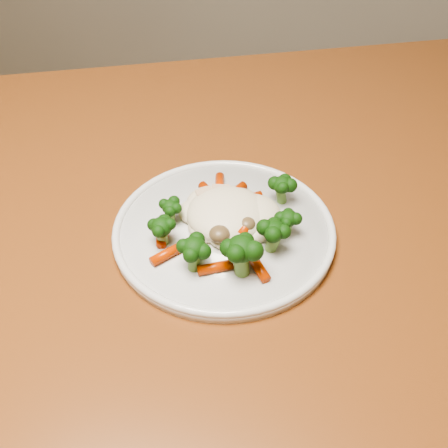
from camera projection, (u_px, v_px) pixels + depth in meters
dining_table at (261, 251)px, 0.81m from camera, size 1.51×1.30×0.75m
plate at (224, 232)px, 0.70m from camera, size 0.27×0.27×0.01m
meal at (230, 221)px, 0.67m from camera, size 0.18×0.19×0.05m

